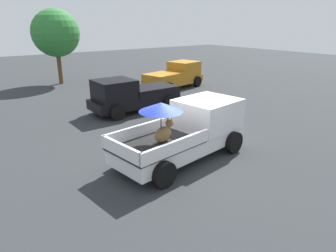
% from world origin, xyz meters
% --- Properties ---
extents(ground_plane, '(80.00, 80.00, 0.00)m').
position_xyz_m(ground_plane, '(0.00, 0.00, 0.00)').
color(ground_plane, '#2D3033').
extents(pickup_truck_main, '(5.25, 2.78, 2.22)m').
position_xyz_m(pickup_truck_main, '(0.42, 0.05, 0.98)').
color(pickup_truck_main, black).
rests_on(pickup_truck_main, ground).
extents(pickup_truck_red, '(4.81, 2.17, 1.80)m').
position_xyz_m(pickup_truck_red, '(1.64, 6.21, 0.87)').
color(pickup_truck_red, black).
rests_on(pickup_truck_red, ground).
extents(pickup_truck_far, '(5.07, 2.95, 1.80)m').
position_xyz_m(pickup_truck_far, '(7.27, 9.65, 0.87)').
color(pickup_truck_far, black).
rests_on(pickup_truck_far, ground).
extents(tree_by_lot, '(3.49, 3.49, 5.52)m').
position_xyz_m(tree_by_lot, '(1.07, 16.19, 3.76)').
color(tree_by_lot, brown).
rests_on(tree_by_lot, ground).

